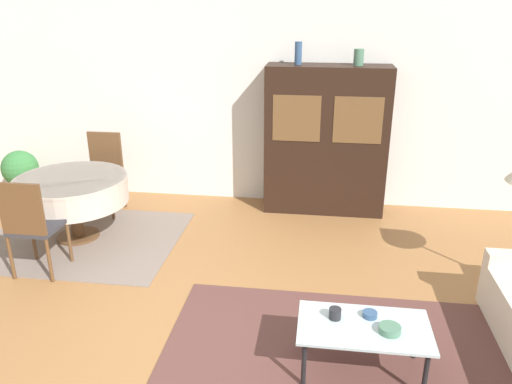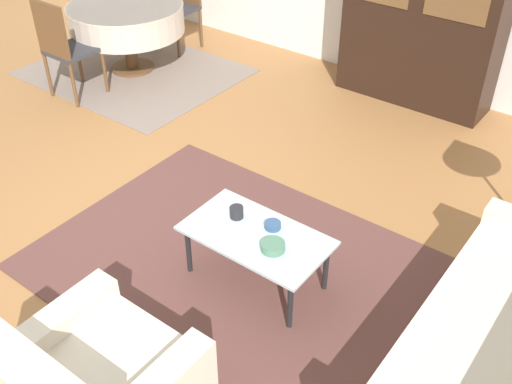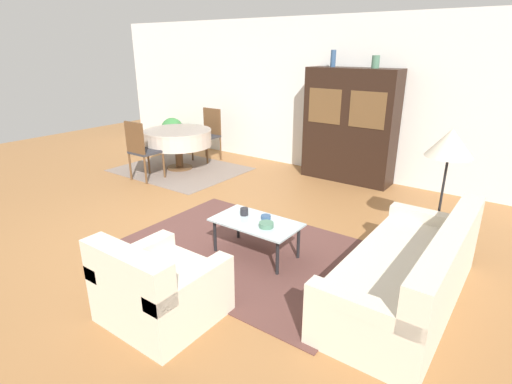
{
  "view_description": "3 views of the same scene",
  "coord_description": "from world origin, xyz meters",
  "px_view_note": "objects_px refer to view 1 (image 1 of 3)",
  "views": [
    {
      "loc": [
        0.78,
        -2.86,
        2.61
      ],
      "look_at": [
        0.2,
        1.4,
        0.95
      ],
      "focal_mm": 35.0,
      "sensor_mm": 36.0,
      "label": 1
    },
    {
      "loc": [
        2.92,
        -2.13,
        2.93
      ],
      "look_at": [
        1.15,
        0.23,
        0.75
      ],
      "focal_mm": 42.0,
      "sensor_mm": 36.0,
      "label": 2
    },
    {
      "loc": [
        3.48,
        -2.97,
        2.2
      ],
      "look_at": [
        1.15,
        0.23,
        0.75
      ],
      "focal_mm": 28.0,
      "sensor_mm": 36.0,
      "label": 3
    }
  ],
  "objects_px": {
    "bowl": "(390,329)",
    "potted_plant": "(21,172)",
    "coffee_table": "(364,331)",
    "cup": "(335,314)",
    "display_cabinet": "(326,141)",
    "bowl_small": "(370,314)",
    "dining_table": "(72,190)",
    "vase_short": "(359,57)",
    "dining_chair_far": "(103,168)",
    "vase_tall": "(298,53)",
    "dining_chair_near": "(31,222)"
  },
  "relations": [
    {
      "from": "coffee_table",
      "to": "bowl_small",
      "type": "xyz_separation_m",
      "value": [
        0.05,
        0.12,
        0.06
      ]
    },
    {
      "from": "dining_chair_near",
      "to": "cup",
      "type": "height_order",
      "value": "dining_chair_near"
    },
    {
      "from": "dining_chair_far",
      "to": "vase_tall",
      "type": "height_order",
      "value": "vase_tall"
    },
    {
      "from": "display_cabinet",
      "to": "vase_short",
      "type": "xyz_separation_m",
      "value": [
        0.34,
        0.0,
        1.03
      ]
    },
    {
      "from": "dining_table",
      "to": "cup",
      "type": "relative_size",
      "value": 13.71
    },
    {
      "from": "cup",
      "to": "bowl",
      "type": "xyz_separation_m",
      "value": [
        0.38,
        -0.12,
        -0.01
      ]
    },
    {
      "from": "potted_plant",
      "to": "vase_tall",
      "type": "bearing_deg",
      "value": 3.07
    },
    {
      "from": "coffee_table",
      "to": "display_cabinet",
      "type": "distance_m",
      "value": 3.18
    },
    {
      "from": "display_cabinet",
      "to": "cup",
      "type": "bearing_deg",
      "value": -87.93
    },
    {
      "from": "dining_table",
      "to": "bowl_small",
      "type": "xyz_separation_m",
      "value": [
        3.2,
        -1.73,
        -0.16
      ]
    },
    {
      "from": "coffee_table",
      "to": "cup",
      "type": "relative_size",
      "value": 10.51
    },
    {
      "from": "bowl",
      "to": "potted_plant",
      "type": "distance_m",
      "value": 5.5
    },
    {
      "from": "coffee_table",
      "to": "cup",
      "type": "height_order",
      "value": "cup"
    },
    {
      "from": "vase_tall",
      "to": "potted_plant",
      "type": "relative_size",
      "value": 0.39
    },
    {
      "from": "vase_tall",
      "to": "dining_table",
      "type": "bearing_deg",
      "value": -152.69
    },
    {
      "from": "coffee_table",
      "to": "dining_chair_far",
      "type": "height_order",
      "value": "dining_chair_far"
    },
    {
      "from": "bowl_small",
      "to": "vase_short",
      "type": "bearing_deg",
      "value": 90.62
    },
    {
      "from": "dining_chair_near",
      "to": "vase_short",
      "type": "relative_size",
      "value": 5.32
    },
    {
      "from": "dining_chair_far",
      "to": "bowl_small",
      "type": "bearing_deg",
      "value": 141.09
    },
    {
      "from": "display_cabinet",
      "to": "coffee_table",
      "type": "bearing_deg",
      "value": -84.12
    },
    {
      "from": "dining_table",
      "to": "vase_short",
      "type": "xyz_separation_m",
      "value": [
        3.16,
        1.26,
        1.38
      ]
    },
    {
      "from": "bowl",
      "to": "bowl_small",
      "type": "relative_size",
      "value": 1.43
    },
    {
      "from": "dining_chair_near",
      "to": "bowl",
      "type": "xyz_separation_m",
      "value": [
        3.32,
        -1.06,
        -0.15
      ]
    },
    {
      "from": "dining_chair_far",
      "to": "bowl",
      "type": "bearing_deg",
      "value": 140.35
    },
    {
      "from": "display_cabinet",
      "to": "vase_tall",
      "type": "relative_size",
      "value": 7.02
    },
    {
      "from": "coffee_table",
      "to": "potted_plant",
      "type": "xyz_separation_m",
      "value": [
        -4.46,
        2.91,
        0.03
      ]
    },
    {
      "from": "vase_short",
      "to": "potted_plant",
      "type": "distance_m",
      "value": 4.75
    },
    {
      "from": "bowl_small",
      "to": "vase_tall",
      "type": "distance_m",
      "value": 3.47
    },
    {
      "from": "dining_table",
      "to": "vase_short",
      "type": "height_order",
      "value": "vase_short"
    },
    {
      "from": "dining_chair_far",
      "to": "vase_tall",
      "type": "bearing_deg",
      "value": -170.38
    },
    {
      "from": "cup",
      "to": "bowl_small",
      "type": "xyz_separation_m",
      "value": [
        0.26,
        0.05,
        -0.02
      ]
    },
    {
      "from": "dining_chair_far",
      "to": "bowl",
      "type": "relative_size",
      "value": 6.57
    },
    {
      "from": "bowl",
      "to": "vase_short",
      "type": "height_order",
      "value": "vase_short"
    },
    {
      "from": "bowl",
      "to": "potted_plant",
      "type": "xyz_separation_m",
      "value": [
        -4.63,
        2.97,
        -0.04
      ]
    },
    {
      "from": "bowl_small",
      "to": "cup",
      "type": "bearing_deg",
      "value": -168.26
    },
    {
      "from": "bowl",
      "to": "display_cabinet",
      "type": "bearing_deg",
      "value": 98.84
    },
    {
      "from": "dining_chair_far",
      "to": "vase_short",
      "type": "distance_m",
      "value": 3.48
    },
    {
      "from": "display_cabinet",
      "to": "bowl_small",
      "type": "height_order",
      "value": "display_cabinet"
    },
    {
      "from": "dining_chair_near",
      "to": "cup",
      "type": "distance_m",
      "value": 3.09
    },
    {
      "from": "dining_chair_far",
      "to": "cup",
      "type": "xyz_separation_m",
      "value": [
        2.94,
        -2.63,
        -0.13
      ]
    },
    {
      "from": "display_cabinet",
      "to": "dining_chair_far",
      "type": "xyz_separation_m",
      "value": [
        -2.83,
        -0.41,
        -0.36
      ]
    },
    {
      "from": "dining_chair_far",
      "to": "cup",
      "type": "distance_m",
      "value": 3.95
    },
    {
      "from": "dining_chair_far",
      "to": "dining_table",
      "type": "bearing_deg",
      "value": 90.0
    },
    {
      "from": "dining_table",
      "to": "vase_tall",
      "type": "height_order",
      "value": "vase_tall"
    },
    {
      "from": "vase_tall",
      "to": "vase_short",
      "type": "bearing_deg",
      "value": 0.0
    },
    {
      "from": "coffee_table",
      "to": "dining_chair_near",
      "type": "bearing_deg",
      "value": 162.36
    },
    {
      "from": "bowl",
      "to": "dining_table",
      "type": "bearing_deg",
      "value": 150.18
    },
    {
      "from": "dining_chair_far",
      "to": "potted_plant",
      "type": "bearing_deg",
      "value": -9.22
    },
    {
      "from": "cup",
      "to": "vase_short",
      "type": "height_order",
      "value": "vase_short"
    },
    {
      "from": "dining_table",
      "to": "potted_plant",
      "type": "bearing_deg",
      "value": 141.04
    }
  ]
}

